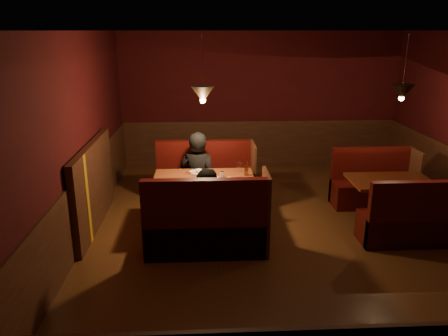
{
  "coord_description": "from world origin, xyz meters",
  "views": [
    {
      "loc": [
        -1.26,
        -5.91,
        2.9
      ],
      "look_at": [
        -0.95,
        0.26,
        0.95
      ],
      "focal_mm": 35.0,
      "sensor_mm": 36.0,
      "label": 1
    }
  ],
  "objects_px": {
    "main_table": "(205,189)",
    "diner_a": "(198,163)",
    "second_bench_far": "(372,187)",
    "diner_b": "(210,196)",
    "main_bench_near": "(207,230)",
    "second_bench_near": "(412,223)",
    "main_bench_far": "(206,186)",
    "second_table": "(390,191)"
  },
  "relations": [
    {
      "from": "second_bench_far",
      "to": "diner_b",
      "type": "xyz_separation_m",
      "value": [
        -2.84,
        -1.37,
        0.42
      ]
    },
    {
      "from": "second_table",
      "to": "main_table",
      "type": "bearing_deg",
      "value": -179.25
    },
    {
      "from": "main_table",
      "to": "second_bench_near",
      "type": "relative_size",
      "value": 1.09
    },
    {
      "from": "second_bench_far",
      "to": "main_table",
      "type": "bearing_deg",
      "value": -164.84
    },
    {
      "from": "main_bench_far",
      "to": "diner_a",
      "type": "height_order",
      "value": "diner_a"
    },
    {
      "from": "second_table",
      "to": "diner_a",
      "type": "relative_size",
      "value": 0.72
    },
    {
      "from": "main_bench_near",
      "to": "diner_b",
      "type": "height_order",
      "value": "diner_b"
    },
    {
      "from": "second_bench_far",
      "to": "diner_a",
      "type": "bearing_deg",
      "value": -175.95
    },
    {
      "from": "second_table",
      "to": "main_bench_far",
      "type": "bearing_deg",
      "value": 164.09
    },
    {
      "from": "diner_a",
      "to": "second_bench_far",
      "type": "bearing_deg",
      "value": -156.4
    },
    {
      "from": "main_table",
      "to": "main_bench_near",
      "type": "bearing_deg",
      "value": -88.87
    },
    {
      "from": "diner_a",
      "to": "second_bench_near",
      "type": "bearing_deg",
      "value": 176.42
    },
    {
      "from": "diner_a",
      "to": "diner_b",
      "type": "height_order",
      "value": "diner_a"
    },
    {
      "from": "second_bench_far",
      "to": "diner_a",
      "type": "distance_m",
      "value": 3.06
    },
    {
      "from": "main_table",
      "to": "second_bench_far",
      "type": "xyz_separation_m",
      "value": [
        2.9,
        0.79,
        -0.3
      ]
    },
    {
      "from": "second_bench_far",
      "to": "second_bench_near",
      "type": "xyz_separation_m",
      "value": [
        0.0,
        -1.49,
        0.0
      ]
    },
    {
      "from": "main_bench_near",
      "to": "second_table",
      "type": "distance_m",
      "value": 2.99
    },
    {
      "from": "main_bench_far",
      "to": "second_bench_far",
      "type": "xyz_separation_m",
      "value": [
        2.88,
        -0.07,
        -0.04
      ]
    },
    {
      "from": "main_bench_near",
      "to": "second_bench_far",
      "type": "relative_size",
      "value": 1.19
    },
    {
      "from": "main_bench_far",
      "to": "diner_b",
      "type": "bearing_deg",
      "value": -88.26
    },
    {
      "from": "main_bench_far",
      "to": "main_bench_near",
      "type": "bearing_deg",
      "value": -90.0
    },
    {
      "from": "second_table",
      "to": "second_bench_near",
      "type": "distance_m",
      "value": 0.78
    },
    {
      "from": "main_table",
      "to": "main_bench_near",
      "type": "relative_size",
      "value": 0.91
    },
    {
      "from": "main_table",
      "to": "diner_a",
      "type": "xyz_separation_m",
      "value": [
        -0.11,
        0.57,
        0.24
      ]
    },
    {
      "from": "main_bench_near",
      "to": "second_table",
      "type": "bearing_deg",
      "value": 17.35
    },
    {
      "from": "main_table",
      "to": "diner_b",
      "type": "xyz_separation_m",
      "value": [
        0.06,
        -0.58,
        0.11
      ]
    },
    {
      "from": "main_bench_near",
      "to": "diner_b",
      "type": "relative_size",
      "value": 1.13
    },
    {
      "from": "main_bench_near",
      "to": "second_bench_near",
      "type": "relative_size",
      "value": 1.19
    },
    {
      "from": "second_table",
      "to": "diner_a",
      "type": "height_order",
      "value": "diner_a"
    },
    {
      "from": "second_bench_near",
      "to": "second_table",
      "type": "bearing_deg",
      "value": 92.2
    },
    {
      "from": "main_table",
      "to": "main_bench_far",
      "type": "xyz_separation_m",
      "value": [
        0.02,
        0.85,
        -0.26
      ]
    },
    {
      "from": "second_table",
      "to": "second_bench_far",
      "type": "height_order",
      "value": "second_bench_far"
    },
    {
      "from": "main_table",
      "to": "second_bench_near",
      "type": "bearing_deg",
      "value": -13.77
    },
    {
      "from": "main_bench_near",
      "to": "diner_b",
      "type": "bearing_deg",
      "value": 80.92
    },
    {
      "from": "main_table",
      "to": "second_table",
      "type": "distance_m",
      "value": 2.87
    },
    {
      "from": "main_table",
      "to": "second_bench_far",
      "type": "relative_size",
      "value": 1.09
    },
    {
      "from": "diner_b",
      "to": "second_bench_far",
      "type": "bearing_deg",
      "value": 31.48
    },
    {
      "from": "second_bench_far",
      "to": "diner_b",
      "type": "relative_size",
      "value": 0.95
    },
    {
      "from": "main_table",
      "to": "main_bench_far",
      "type": "bearing_deg",
      "value": 88.87
    },
    {
      "from": "main_bench_near",
      "to": "diner_a",
      "type": "relative_size",
      "value": 0.96
    },
    {
      "from": "second_table",
      "to": "diner_a",
      "type": "distance_m",
      "value": 3.04
    },
    {
      "from": "second_bench_far",
      "to": "second_bench_near",
      "type": "relative_size",
      "value": 1.0
    }
  ]
}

